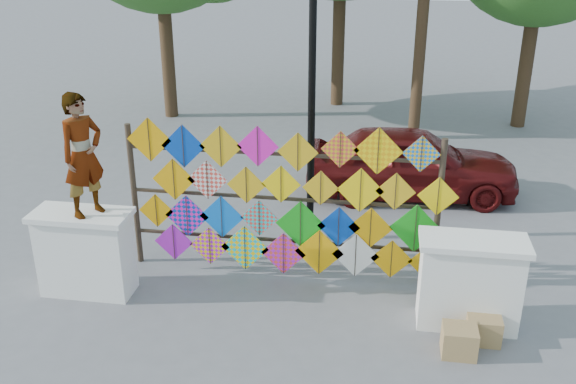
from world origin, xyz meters
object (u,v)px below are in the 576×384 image
Objects in this scene: vendor_woman at (83,155)px; kite_rack at (285,204)px; sedan at (411,162)px; lamppost at (312,85)px.

kite_rack is at bearing -40.78° from vendor_woman.
vendor_woman is 6.53m from sedan.
sedan is (1.95, 3.50, -0.50)m from kite_rack.
sedan is at bearing -16.15° from vendor_woman.
sedan is (4.58, 4.43, -1.45)m from vendor_woman.
kite_rack is 1.10× the size of lamppost.
sedan is 3.46m from lamppost.
lamppost is at bearing -22.50° from vendor_woman.
vendor_woman is 0.39× the size of lamppost.
vendor_woman is at bearing -142.29° from lamppost.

